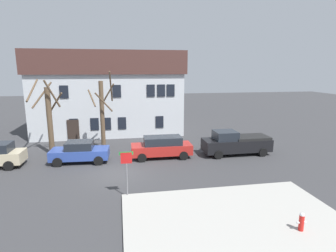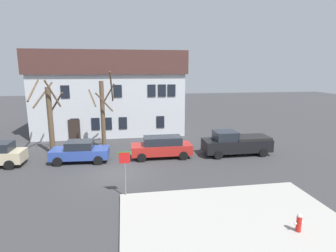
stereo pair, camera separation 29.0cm
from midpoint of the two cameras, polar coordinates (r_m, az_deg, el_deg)
name	(u,v)px [view 1 (the left image)]	position (r m, az deg, el deg)	size (l,w,h in m)	color
ground_plane	(118,173)	(19.31, -10.70, -9.54)	(120.00, 120.00, 0.00)	#38383A
sidewalk_slab	(237,222)	(13.69, 13.45, -18.74)	(10.29, 7.38, 0.12)	#A8A59E
building_main	(109,91)	(32.10, -12.27, 6.97)	(15.76, 9.25, 8.72)	silver
tree_bare_near	(49,117)	(24.39, -23.64, 1.78)	(2.50, 2.41, 6.12)	brown
tree_bare_mid	(103,112)	(24.73, -13.64, 2.85)	(2.32, 2.31, 6.76)	brown
car_blue_sedan	(80,152)	(21.97, -18.03, -5.07)	(4.33, 2.18, 1.61)	#2D4799
car_red_wagon	(162,147)	(21.93, -1.66, -4.28)	(4.76, 2.00, 1.71)	#AD231E
pickup_truck_black	(236,143)	(23.40, 13.43, -3.39)	(5.52, 2.15, 2.00)	black
fire_hydrant	(302,221)	(13.66, 25.22, -17.33)	(0.42, 0.22, 0.82)	red
street_sign_pole	(126,166)	(15.23, -9.09, -8.05)	(0.76, 0.07, 2.58)	slate
bicycle_leaning	(75,147)	(25.06, -18.84, -4.12)	(1.71, 0.46, 1.03)	black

